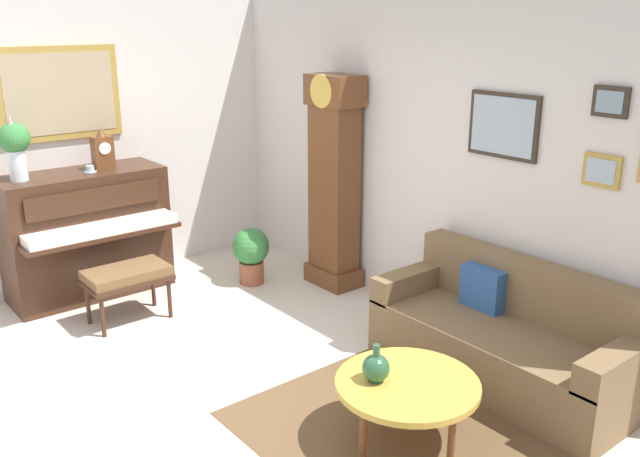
# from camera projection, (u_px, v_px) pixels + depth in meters

# --- Properties ---
(ground_plane) EXTENTS (6.40, 6.00, 0.10)m
(ground_plane) POSITION_uv_depth(u_px,v_px,m) (185.00, 405.00, 4.67)
(ground_plane) COLOR beige
(wall_left) EXTENTS (0.13, 4.90, 2.80)m
(wall_left) POSITION_uv_depth(u_px,v_px,m) (39.00, 143.00, 6.15)
(wall_left) COLOR silver
(wall_left) RESTS_ON ground_plane
(wall_back) EXTENTS (5.30, 0.13, 2.80)m
(wall_back) POSITION_uv_depth(u_px,v_px,m) (432.00, 155.00, 5.65)
(wall_back) COLOR silver
(wall_back) RESTS_ON ground_plane
(area_rug) EXTENTS (2.10, 1.50, 0.01)m
(area_rug) POSITION_uv_depth(u_px,v_px,m) (403.00, 444.00, 4.15)
(area_rug) COLOR brown
(area_rug) RESTS_ON ground_plane
(piano) EXTENTS (0.87, 1.44, 1.17)m
(piano) POSITION_uv_depth(u_px,v_px,m) (87.00, 233.00, 6.26)
(piano) COLOR #3D2316
(piano) RESTS_ON ground_plane
(piano_bench) EXTENTS (0.42, 0.70, 0.48)m
(piano_bench) POSITION_uv_depth(u_px,v_px,m) (127.00, 277.00, 5.73)
(piano_bench) COLOR #3D2316
(piano_bench) RESTS_ON ground_plane
(grandfather_clock) EXTENTS (0.52, 0.34, 2.03)m
(grandfather_clock) POSITION_uv_depth(u_px,v_px,m) (334.00, 188.00, 6.37)
(grandfather_clock) COLOR brown
(grandfather_clock) RESTS_ON ground_plane
(couch) EXTENTS (1.90, 0.80, 0.84)m
(couch) POSITION_uv_depth(u_px,v_px,m) (506.00, 338.00, 4.85)
(couch) COLOR brown
(couch) RESTS_ON ground_plane
(coffee_table) EXTENTS (0.88, 0.88, 0.42)m
(coffee_table) POSITION_uv_depth(u_px,v_px,m) (407.00, 386.00, 4.07)
(coffee_table) COLOR gold
(coffee_table) RESTS_ON ground_plane
(mantel_clock) EXTENTS (0.13, 0.18, 0.38)m
(mantel_clock) POSITION_uv_depth(u_px,v_px,m) (103.00, 151.00, 6.16)
(mantel_clock) COLOR brown
(mantel_clock) RESTS_ON piano
(flower_vase) EXTENTS (0.26, 0.26, 0.58)m
(flower_vase) POSITION_uv_depth(u_px,v_px,m) (15.00, 144.00, 5.67)
(flower_vase) COLOR silver
(flower_vase) RESTS_ON piano
(teacup) EXTENTS (0.12, 0.12, 0.06)m
(teacup) POSITION_uv_depth(u_px,v_px,m) (90.00, 170.00, 6.08)
(teacup) COLOR #ADC6D6
(teacup) RESTS_ON piano
(green_jug) EXTENTS (0.17, 0.17, 0.24)m
(green_jug) POSITION_uv_depth(u_px,v_px,m) (376.00, 368.00, 4.05)
(green_jug) COLOR #234C33
(green_jug) RESTS_ON coffee_table
(potted_plant) EXTENTS (0.36, 0.36, 0.56)m
(potted_plant) POSITION_uv_depth(u_px,v_px,m) (251.00, 252.00, 6.58)
(potted_plant) COLOR #935138
(potted_plant) RESTS_ON ground_plane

